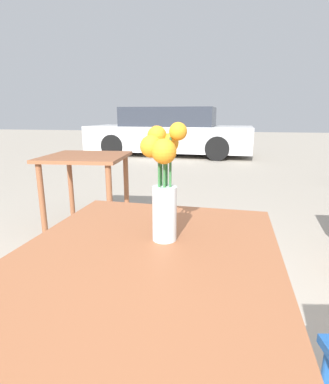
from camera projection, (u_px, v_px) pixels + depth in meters
The scene contains 4 objects.
table_front at pixel (146, 292), 0.84m from camera, with size 0.75×0.92×0.76m.
flower_vase at pixel (164, 184), 0.86m from camera, with size 0.13×0.13×0.34m.
table_back at pixel (86, 170), 2.77m from camera, with size 0.77×0.78×0.76m.
parked_car at pixel (169, 133), 8.37m from camera, with size 4.56×1.85×1.31m.
Camera 1 is at (0.19, -0.72, 1.12)m, focal length 28.00 mm.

